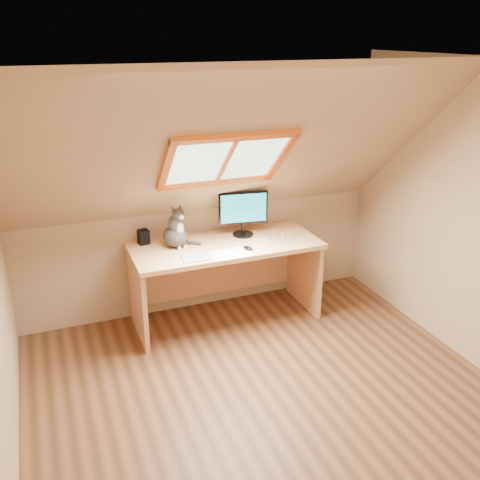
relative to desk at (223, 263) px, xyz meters
name	(u,v)px	position (x,y,z in m)	size (l,w,h in m)	color
ground	(277,409)	(-0.10, -1.45, -0.54)	(3.50, 3.50, 0.00)	brown
room_shell	(289,229)	(-0.10, -1.54, 0.89)	(3.52, 3.52, 2.41)	tan
desk	(223,263)	(0.00, 0.00, 0.00)	(1.70, 0.74, 0.78)	#E3A36C
monitor	(243,211)	(0.23, 0.05, 0.48)	(0.46, 0.19, 0.42)	black
cat	(176,231)	(-0.43, 0.02, 0.37)	(0.29, 0.32, 0.40)	#433D3B
desk_speaker	(144,237)	(-0.69, 0.18, 0.30)	(0.09, 0.09, 0.13)	black
graphics_tablet	(198,257)	(-0.33, -0.31, 0.24)	(0.26, 0.19, 0.01)	#B2B2B7
mouse	(248,248)	(0.13, -0.30, 0.25)	(0.05, 0.10, 0.03)	black
papers	(227,254)	(-0.07, -0.33, 0.23)	(0.33, 0.27, 0.00)	white
cables	(273,241)	(0.42, -0.19, 0.24)	(0.51, 0.26, 0.01)	silver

